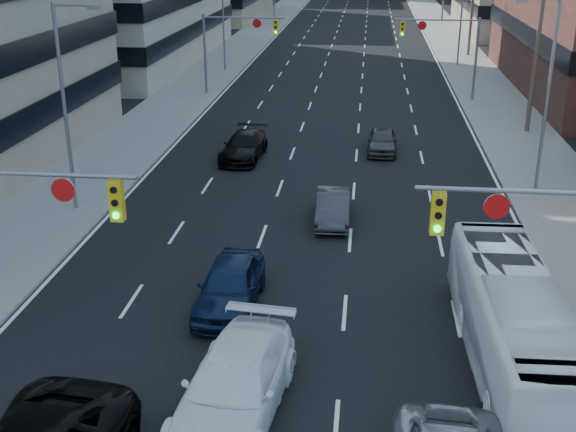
# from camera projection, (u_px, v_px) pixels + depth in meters

# --- Properties ---
(road_surface) EXTENTS (18.00, 300.00, 0.02)m
(road_surface) POSITION_uv_depth(u_px,v_px,m) (358.00, 0.00, 132.96)
(road_surface) COLOR black
(road_surface) RESTS_ON ground
(sidewalk_right) EXTENTS (5.00, 300.00, 0.15)m
(sidewalk_right) POSITION_uv_depth(u_px,v_px,m) (421.00, 0.00, 131.77)
(sidewalk_right) COLOR slate
(sidewalk_right) RESTS_ON ground
(signal_near_right) EXTENTS (6.59, 0.33, 6.00)m
(signal_near_right) POSITION_uv_depth(u_px,v_px,m) (573.00, 250.00, 17.79)
(signal_near_right) COLOR slate
(signal_near_right) RESTS_ON ground
(signal_far_left) EXTENTS (6.09, 0.33, 6.00)m
(signal_far_left) POSITION_uv_depth(u_px,v_px,m) (235.00, 38.00, 53.56)
(signal_far_left) COLOR slate
(signal_far_left) RESTS_ON ground
(signal_far_right) EXTENTS (6.09, 0.33, 6.00)m
(signal_far_right) POSITION_uv_depth(u_px,v_px,m) (445.00, 41.00, 51.99)
(signal_far_right) COLOR slate
(signal_far_right) RESTS_ON ground
(utility_pole_block) EXTENTS (2.20, 0.28, 11.00)m
(utility_pole_block) POSITION_uv_depth(u_px,v_px,m) (538.00, 38.00, 42.67)
(utility_pole_block) COLOR #4C3D2D
(utility_pole_block) RESTS_ON ground
(streetlight_left_near) EXTENTS (2.03, 0.22, 9.00)m
(streetlight_left_near) POSITION_uv_depth(u_px,v_px,m) (67.00, 99.00, 30.44)
(streetlight_left_near) COLOR slate
(streetlight_left_near) RESTS_ON ground
(streetlight_left_mid) EXTENTS (2.03, 0.22, 9.00)m
(streetlight_left_mid) POSITION_uv_depth(u_px,v_px,m) (225.00, 13.00, 62.81)
(streetlight_left_mid) COLOR slate
(streetlight_left_mid) RESTS_ON ground
(streetlight_right_near) EXTENTS (2.03, 0.22, 9.00)m
(streetlight_right_near) POSITION_uv_depth(u_px,v_px,m) (545.00, 87.00, 32.95)
(streetlight_right_near) COLOR slate
(streetlight_right_near) RESTS_ON ground
(streetlight_right_far) EXTENTS (2.03, 0.22, 9.00)m
(streetlight_right_far) POSITION_uv_depth(u_px,v_px,m) (460.00, 10.00, 65.32)
(streetlight_right_far) COLOR slate
(streetlight_right_far) RESTS_ON ground
(white_van) EXTENTS (3.00, 6.10, 1.71)m
(white_van) POSITION_uv_depth(u_px,v_px,m) (235.00, 385.00, 18.40)
(white_van) COLOR white
(white_van) RESTS_ON ground
(transit_bus) EXTENTS (2.65, 10.08, 2.79)m
(transit_bus) POSITION_uv_depth(u_px,v_px,m) (515.00, 324.00, 20.24)
(transit_bus) COLOR white
(transit_bus) RESTS_ON ground
(sedan_blue) EXTENTS (1.95, 4.74, 1.61)m
(sedan_blue) POSITION_uv_depth(u_px,v_px,m) (230.00, 285.00, 23.73)
(sedan_blue) COLOR #0D1934
(sedan_blue) RESTS_ON ground
(sedan_grey_center) EXTENTS (1.49, 4.05, 1.32)m
(sedan_grey_center) POSITION_uv_depth(u_px,v_px,m) (333.00, 207.00, 30.85)
(sedan_grey_center) COLOR #2F2F31
(sedan_grey_center) RESTS_ON ground
(sedan_black_far) EXTENTS (2.28, 5.05, 1.44)m
(sedan_black_far) POSITION_uv_depth(u_px,v_px,m) (244.00, 146.00, 39.48)
(sedan_black_far) COLOR black
(sedan_black_far) RESTS_ON ground
(sedan_grey_right) EXTENTS (1.70, 4.04, 1.36)m
(sedan_grey_right) POSITION_uv_depth(u_px,v_px,m) (382.00, 140.00, 40.69)
(sedan_grey_right) COLOR #353538
(sedan_grey_right) RESTS_ON ground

